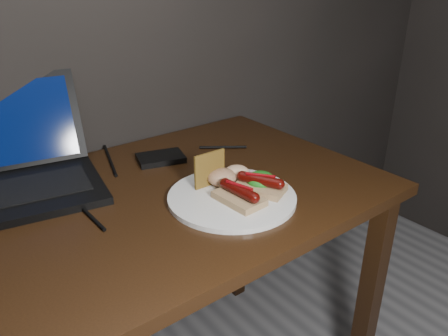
% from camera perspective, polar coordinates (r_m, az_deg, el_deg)
% --- Properties ---
extents(desk, '(1.40, 0.70, 0.75)m').
position_cam_1_polar(desk, '(1.05, -15.74, -10.10)').
color(desk, black).
rests_on(desk, ground).
extents(laptop, '(0.46, 0.42, 0.25)m').
position_cam_1_polar(laptop, '(1.17, -26.47, -0.13)').
color(laptop, black).
rests_on(laptop, desk).
extents(hard_drive, '(0.15, 0.12, 0.02)m').
position_cam_1_polar(hard_drive, '(1.23, -8.27, 1.30)').
color(hard_drive, black).
rests_on(hard_drive, desk).
extents(desk_cables, '(0.97, 0.44, 0.01)m').
position_cam_1_polar(desk_cables, '(1.11, -18.70, -2.67)').
color(desk_cables, black).
rests_on(desk_cables, desk).
extents(plate, '(0.37, 0.37, 0.01)m').
position_cam_1_polar(plate, '(1.02, 1.03, -3.84)').
color(plate, silver).
rests_on(plate, desk).
extents(bread_sausage_center, '(0.08, 0.12, 0.04)m').
position_cam_1_polar(bread_sausage_center, '(0.98, 1.99, -3.54)').
color(bread_sausage_center, tan).
rests_on(bread_sausage_center, plate).
extents(bread_sausage_right, '(0.11, 0.13, 0.04)m').
position_cam_1_polar(bread_sausage_right, '(1.03, 4.74, -2.15)').
color(bread_sausage_right, tan).
rests_on(bread_sausage_right, plate).
extents(crispbread, '(0.08, 0.01, 0.08)m').
position_cam_1_polar(crispbread, '(1.04, -1.89, -0.14)').
color(crispbread, olive).
rests_on(crispbread, plate).
extents(salad_greens, '(0.07, 0.07, 0.04)m').
position_cam_1_polar(salad_greens, '(1.04, 4.82, -1.57)').
color(salad_greens, '#146213').
rests_on(salad_greens, plate).
extents(salsa_mound, '(0.07, 0.07, 0.04)m').
position_cam_1_polar(salsa_mound, '(1.05, -0.30, -1.20)').
color(salsa_mound, maroon).
rests_on(salsa_mound, plate).
extents(coleslaw_mound, '(0.06, 0.06, 0.04)m').
position_cam_1_polar(coleslaw_mound, '(1.08, 1.67, -0.64)').
color(coleslaw_mound, beige).
rests_on(coleslaw_mound, plate).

